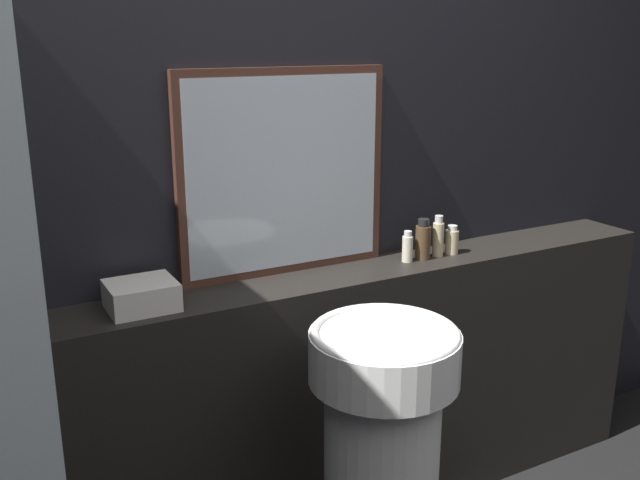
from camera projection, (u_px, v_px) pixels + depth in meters
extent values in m
cube|color=black|center=(291.00, 162.00, 2.26)|extent=(8.00, 0.06, 2.50)
cube|color=black|center=(314.00, 407.00, 2.36)|extent=(2.69, 0.24, 0.90)
cylinder|color=white|center=(384.00, 357.00, 1.84)|extent=(0.39, 0.39, 0.13)
torus|color=white|center=(385.00, 333.00, 1.82)|extent=(0.39, 0.39, 0.02)
cube|color=#47281E|center=(284.00, 173.00, 2.21)|extent=(0.70, 0.03, 0.64)
cube|color=#B2BCC6|center=(285.00, 174.00, 2.20)|extent=(0.65, 0.02, 0.59)
cube|color=silver|center=(141.00, 295.00, 1.97)|extent=(0.19, 0.16, 0.08)
cylinder|color=beige|center=(407.00, 249.00, 2.38)|extent=(0.04, 0.04, 0.09)
cylinder|color=silver|center=(408.00, 234.00, 2.37)|extent=(0.03, 0.03, 0.02)
cylinder|color=#4C3823|center=(423.00, 243.00, 2.41)|extent=(0.05, 0.05, 0.11)
cylinder|color=black|center=(424.00, 223.00, 2.39)|extent=(0.04, 0.04, 0.03)
cylinder|color=#C6B284|center=(438.00, 240.00, 2.44)|extent=(0.04, 0.04, 0.12)
cylinder|color=silver|center=(439.00, 219.00, 2.42)|extent=(0.03, 0.03, 0.03)
cylinder|color=#C6B284|center=(452.00, 242.00, 2.47)|extent=(0.05, 0.05, 0.08)
cylinder|color=silver|center=(453.00, 228.00, 2.46)|extent=(0.03, 0.03, 0.02)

